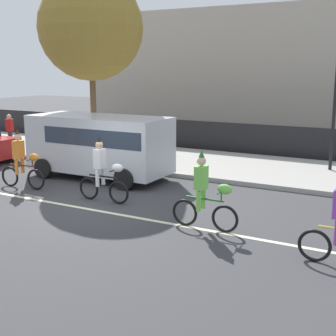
{
  "coord_description": "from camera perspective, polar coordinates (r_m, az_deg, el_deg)",
  "views": [
    {
      "loc": [
        8.18,
        -10.25,
        3.8
      ],
      "look_at": [
        1.91,
        1.2,
        1.0
      ],
      "focal_mm": 50.0,
      "sensor_mm": 36.0,
      "label": 1
    }
  ],
  "objects": [
    {
      "name": "building_backdrop",
      "position": [
        28.64,
        19.67,
        10.86
      ],
      "size": [
        28.0,
        8.0,
        7.05
      ],
      "primitive_type": "cube",
      "color": "#B2A899",
      "rests_on": "ground"
    },
    {
      "name": "parade_cyclist_zebra",
      "position": [
        13.53,
        -7.88,
        -0.65
      ],
      "size": [
        1.72,
        0.5,
        1.92
      ],
      "color": "black",
      "rests_on": "ground"
    },
    {
      "name": "parked_van_silver",
      "position": [
        16.41,
        -8.18,
        3.14
      ],
      "size": [
        5.0,
        2.22,
        2.18
      ],
      "color": "silver",
      "rests_on": "ground"
    },
    {
      "name": "sidewalk_curb",
      "position": [
        19.01,
        2.63,
        0.79
      ],
      "size": [
        60.0,
        5.0,
        0.15
      ],
      "primitive_type": "cube",
      "color": "#9E9B93",
      "rests_on": "ground"
    },
    {
      "name": "street_tree_near_lamp",
      "position": [
        19.42,
        -9.4,
        16.49
      ],
      "size": [
        4.13,
        4.13,
        7.26
      ],
      "color": "brown",
      "rests_on": "sidewalk_curb"
    },
    {
      "name": "road_centre_line",
      "position": [
        13.28,
        -10.84,
        -4.72
      ],
      "size": [
        36.0,
        0.14,
        0.01
      ],
      "primitive_type": "cube",
      "color": "beige",
      "rests_on": "ground"
    },
    {
      "name": "pedestrian_onlooker",
      "position": [
        22.35,
        -18.71,
        4.29
      ],
      "size": [
        0.32,
        0.2,
        1.62
      ],
      "color": "#33333D",
      "rests_on": "sidewalk_curb"
    },
    {
      "name": "parade_cyclist_lime",
      "position": [
        11.14,
        4.57,
        -3.33
      ],
      "size": [
        1.72,
        0.5,
        1.92
      ],
      "color": "black",
      "rests_on": "ground"
    },
    {
      "name": "parade_cyclist_orange",
      "position": [
        15.65,
        -17.36,
        0.64
      ],
      "size": [
        1.72,
        0.5,
        1.92
      ],
      "color": "black",
      "rests_on": "ground"
    },
    {
      "name": "fence_line",
      "position": [
        21.51,
        6.06,
        3.74
      ],
      "size": [
        40.0,
        0.08,
        1.4
      ],
      "primitive_type": "cube",
      "color": "black",
      "rests_on": "ground"
    },
    {
      "name": "ground_plane",
      "position": [
        13.66,
        -9.51,
        -4.23
      ],
      "size": [
        80.0,
        80.0,
        0.0
      ],
      "primitive_type": "plane",
      "color": "#38383A"
    }
  ]
}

